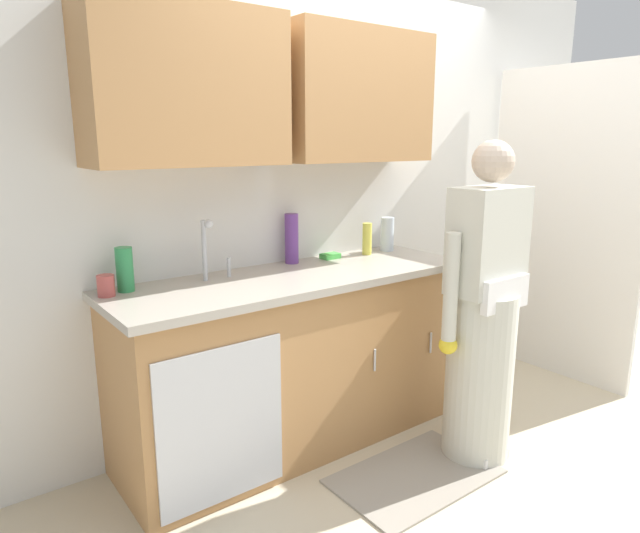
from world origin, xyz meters
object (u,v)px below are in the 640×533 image
(bottle_soap, at_px, (125,269))
(cup_by_sink, at_px, (106,286))
(person_at_sink, at_px, (482,329))
(bottle_cleaner_spray, at_px, (367,239))
(sink, at_px, (226,288))
(bottle_water_short, at_px, (292,239))
(bottle_dish_liquid, at_px, (387,234))
(sponge, at_px, (330,256))

(bottle_soap, distance_m, cup_by_sink, 0.12)
(person_at_sink, relative_size, bottle_cleaner_spray, 8.45)
(sink, relative_size, person_at_sink, 0.31)
(bottle_water_short, relative_size, bottle_cleaner_spray, 1.46)
(bottle_dish_liquid, distance_m, sponge, 0.44)
(bottle_water_short, bearing_deg, cup_by_sink, -175.88)
(bottle_water_short, height_order, sponge, bottle_water_short)
(sink, height_order, bottle_soap, sink)
(sink, xyz_separation_m, sponge, (0.78, 0.19, 0.03))
(sink, distance_m, bottle_soap, 0.47)
(bottle_dish_liquid, bearing_deg, person_at_sink, -99.72)
(sink, height_order, bottle_dish_liquid, sink)
(sink, distance_m, person_at_sink, 1.29)
(sink, distance_m, sponge, 0.80)
(sponge, bearing_deg, person_at_sink, -71.99)
(person_at_sink, distance_m, bottle_cleaner_spray, 0.91)
(bottle_cleaner_spray, xyz_separation_m, sponge, (-0.25, 0.04, -0.08))
(bottle_dish_liquid, height_order, bottle_soap, bottle_dish_liquid)
(bottle_water_short, height_order, bottle_cleaner_spray, bottle_water_short)
(sink, relative_size, bottle_water_short, 1.79)
(bottle_dish_liquid, xyz_separation_m, sponge, (-0.43, 0.02, -0.09))
(bottle_water_short, bearing_deg, bottle_dish_liquid, -4.60)
(bottle_dish_liquid, distance_m, bottle_soap, 1.63)
(bottle_cleaner_spray, relative_size, cup_by_sink, 2.00)
(bottle_water_short, bearing_deg, sponge, -7.30)
(bottle_cleaner_spray, distance_m, cup_by_sink, 1.54)
(person_at_sink, xyz_separation_m, bottle_soap, (-1.48, 0.87, 0.35))
(sink, distance_m, cup_by_sink, 0.54)
(bottle_soap, bearing_deg, bottle_dish_liquid, -0.44)
(bottle_soap, height_order, bottle_cleaner_spray, bottle_soap)
(bottle_soap, distance_m, bottle_cleaner_spray, 1.45)
(bottle_soap, bearing_deg, sink, -23.23)
(person_at_sink, height_order, bottle_soap, person_at_sink)
(bottle_dish_liquid, height_order, sponge, bottle_dish_liquid)
(bottle_water_short, relative_size, sponge, 2.54)
(bottle_water_short, distance_m, bottle_soap, 0.95)
(bottle_dish_liquid, relative_size, bottle_water_short, 0.75)
(person_at_sink, relative_size, bottle_soap, 7.91)
(person_at_sink, relative_size, cup_by_sink, 16.87)
(bottle_water_short, relative_size, bottle_soap, 1.37)
(bottle_water_short, bearing_deg, sink, -157.24)
(bottle_dish_liquid, xyz_separation_m, bottle_soap, (-1.63, 0.01, -0.00))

